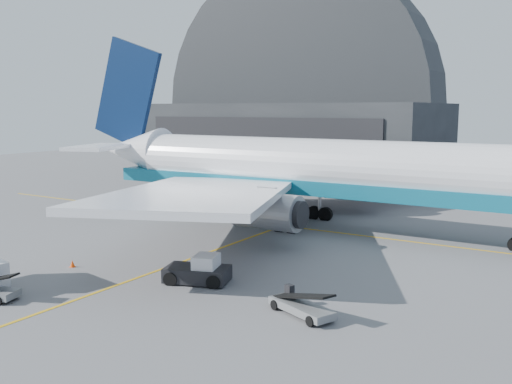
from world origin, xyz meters
The scene contains 7 objects.
ground centered at (0.00, 0.00, 0.00)m, with size 200.00×200.00×0.00m, color #565659.
taxi_lines centered at (0.00, 12.67, 0.01)m, with size 80.00×42.12×0.02m.
hangar centered at (-22.00, 64.95, 9.54)m, with size 50.00×28.30×28.00m.
airliner centered at (1.57, 21.21, 5.42)m, with size 55.16×53.49×19.36m.
pushback_tug centered at (4.09, 1.50, 0.71)m, with size 4.58×3.46×1.89m.
belt_loader_b centered at (12.41, -0.29, 0.52)m, with size 4.45×2.93×1.69m.
traffic_cone centered at (-5.76, -0.37, 0.24)m, with size 0.35×0.35×0.51m.
Camera 1 is at (25.94, -26.91, 11.15)m, focal length 40.00 mm.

